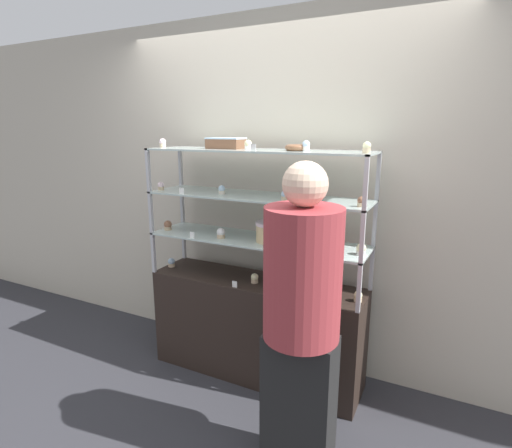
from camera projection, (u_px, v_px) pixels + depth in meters
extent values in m
plane|color=#2D2D33|center=(256.00, 372.00, 3.02)|extent=(20.00, 20.00, 0.00)
cube|color=beige|center=(276.00, 196.00, 3.01)|extent=(8.00, 0.05, 2.60)
cube|color=black|center=(256.00, 328.00, 2.93)|extent=(1.55, 0.40, 0.74)
cube|color=#B7B7BC|center=(184.00, 240.00, 3.30)|extent=(0.02, 0.02, 0.31)
cube|color=#B7B7BC|center=(372.00, 268.00, 2.64)|extent=(0.02, 0.02, 0.31)
cube|color=#B7B7BC|center=(153.00, 253.00, 2.98)|extent=(0.02, 0.02, 0.31)
cube|color=#B7B7BC|center=(359.00, 288.00, 2.31)|extent=(0.02, 0.02, 0.31)
cube|color=#B2C6C1|center=(256.00, 240.00, 2.77)|extent=(1.55, 0.40, 0.01)
cube|color=#B7B7BC|center=(182.00, 204.00, 3.23)|extent=(0.02, 0.02, 0.31)
cube|color=#B7B7BC|center=(375.00, 223.00, 2.57)|extent=(0.02, 0.02, 0.31)
cube|color=#B7B7BC|center=(151.00, 212.00, 2.90)|extent=(0.02, 0.02, 0.31)
cube|color=#B7B7BC|center=(362.00, 237.00, 2.24)|extent=(0.02, 0.02, 0.31)
cube|color=#B2C6C1|center=(256.00, 196.00, 2.70)|extent=(1.55, 0.40, 0.01)
cube|color=#B7B7BC|center=(181.00, 166.00, 3.16)|extent=(0.02, 0.02, 0.31)
cube|color=#B7B7BC|center=(378.00, 176.00, 2.50)|extent=(0.02, 0.02, 0.31)
cube|color=#B7B7BC|center=(148.00, 170.00, 2.83)|extent=(0.02, 0.02, 0.31)
cube|color=#B7B7BC|center=(366.00, 183.00, 2.17)|extent=(0.02, 0.02, 0.31)
cube|color=#B2C6C1|center=(256.00, 150.00, 2.63)|extent=(1.55, 0.40, 0.01)
cylinder|color=#DBBC84|center=(271.00, 233.00, 2.70)|extent=(0.20, 0.20, 0.12)
cylinder|color=silver|center=(271.00, 223.00, 2.68)|extent=(0.20, 0.20, 0.02)
cube|color=brown|center=(226.00, 144.00, 2.74)|extent=(0.25, 0.15, 0.06)
cube|color=silver|center=(226.00, 138.00, 2.73)|extent=(0.25, 0.15, 0.01)
cylinder|color=#CCB28C|center=(172.00, 265.00, 3.12)|extent=(0.05, 0.05, 0.03)
sphere|color=silver|center=(171.00, 261.00, 3.12)|extent=(0.05, 0.05, 0.05)
cylinder|color=#CCB28C|center=(255.00, 281.00, 2.80)|extent=(0.05, 0.05, 0.03)
sphere|color=#F4EAB2|center=(255.00, 277.00, 2.79)|extent=(0.05, 0.05, 0.05)
cylinder|color=#CCB28C|center=(358.00, 299.00, 2.49)|extent=(0.05, 0.05, 0.03)
sphere|color=#F4EAB2|center=(358.00, 295.00, 2.49)|extent=(0.05, 0.05, 0.05)
cube|color=white|center=(235.00, 284.00, 2.71)|extent=(0.04, 0.00, 0.04)
cylinder|color=#CCB28C|center=(168.00, 228.00, 3.02)|extent=(0.06, 0.06, 0.03)
sphere|color=#8C5B42|center=(168.00, 224.00, 3.01)|extent=(0.06, 0.06, 0.06)
cylinder|color=#CCB28C|center=(221.00, 236.00, 2.79)|extent=(0.06, 0.06, 0.03)
sphere|color=white|center=(221.00, 232.00, 2.79)|extent=(0.06, 0.06, 0.06)
cylinder|color=white|center=(361.00, 253.00, 2.42)|extent=(0.06, 0.06, 0.03)
sphere|color=#F4EAB2|center=(361.00, 248.00, 2.42)|extent=(0.06, 0.06, 0.06)
cube|color=white|center=(192.00, 235.00, 2.79)|extent=(0.04, 0.00, 0.04)
cylinder|color=#CCB28C|center=(161.00, 188.00, 2.94)|extent=(0.04, 0.04, 0.02)
sphere|color=silver|center=(161.00, 185.00, 2.93)|extent=(0.05, 0.05, 0.05)
cylinder|color=beige|center=(222.00, 192.00, 2.76)|extent=(0.04, 0.04, 0.02)
sphere|color=silver|center=(222.00, 189.00, 2.75)|extent=(0.05, 0.05, 0.05)
cylinder|color=#CCB28C|center=(285.00, 198.00, 2.52)|extent=(0.04, 0.04, 0.02)
sphere|color=silver|center=(285.00, 194.00, 2.51)|extent=(0.05, 0.05, 0.05)
cylinder|color=#CCB28C|center=(361.00, 205.00, 2.31)|extent=(0.04, 0.04, 0.02)
sphere|color=#8C5B42|center=(361.00, 200.00, 2.30)|extent=(0.05, 0.05, 0.05)
cube|color=white|center=(182.00, 191.00, 2.75)|extent=(0.04, 0.00, 0.04)
cylinder|color=#CCB28C|center=(163.00, 146.00, 2.89)|extent=(0.04, 0.04, 0.03)
sphere|color=silver|center=(163.00, 142.00, 2.89)|extent=(0.05, 0.05, 0.05)
cylinder|color=white|center=(248.00, 148.00, 2.55)|extent=(0.04, 0.04, 0.03)
sphere|color=#F4EAB2|center=(248.00, 144.00, 2.54)|extent=(0.05, 0.05, 0.05)
cylinder|color=white|center=(306.00, 149.00, 2.44)|extent=(0.04, 0.04, 0.03)
sphere|color=silver|center=(306.00, 144.00, 2.43)|extent=(0.05, 0.05, 0.05)
cylinder|color=#CCB28C|center=(367.00, 151.00, 2.23)|extent=(0.04, 0.04, 0.03)
sphere|color=#F4EAB2|center=(367.00, 146.00, 2.23)|extent=(0.05, 0.05, 0.05)
cube|color=white|center=(253.00, 148.00, 2.44)|extent=(0.04, 0.00, 0.04)
torus|color=brown|center=(296.00, 148.00, 2.49)|extent=(0.14, 0.14, 0.04)
cube|color=black|center=(299.00, 402.00, 2.12)|extent=(0.37, 0.20, 0.77)
cylinder|color=#993338|center=(303.00, 274.00, 1.95)|extent=(0.39, 0.39, 0.67)
sphere|color=beige|center=(305.00, 184.00, 1.85)|extent=(0.22, 0.22, 0.22)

